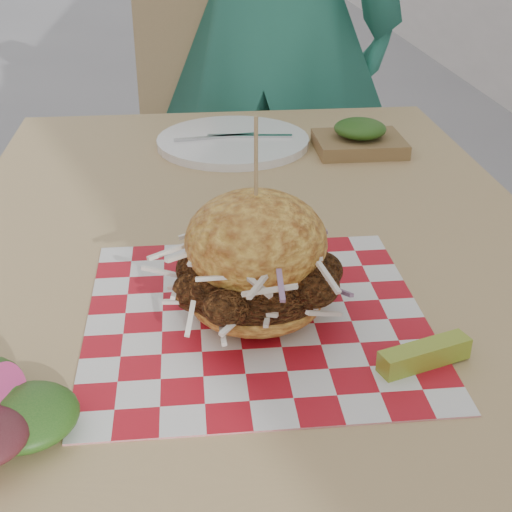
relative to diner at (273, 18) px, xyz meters
The scene contains 8 objects.
diner is the anchor object (origin of this frame).
patio_table 0.97m from the diner, 98.25° to the right, with size 0.80×1.20×0.75m.
patio_chair 0.34m from the diner, 167.28° to the right, with size 0.54×0.55×0.95m.
paper_liner 1.14m from the diner, 97.77° to the right, with size 0.36×0.36×0.00m, color #B4121F.
sandwich 1.13m from the diner, 97.77° to the right, with size 0.19×0.19×0.22m.
pickle_spear 1.23m from the diner, 90.02° to the right, with size 0.10×0.02×0.02m, color #84A630.
place_setting 0.58m from the diner, 103.90° to the right, with size 0.27×0.27×0.02m.
kraft_tray 0.62m from the diner, 82.49° to the right, with size 0.15×0.12×0.06m.
Camera 1 is at (0.15, -0.63, 1.17)m, focal length 50.00 mm.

